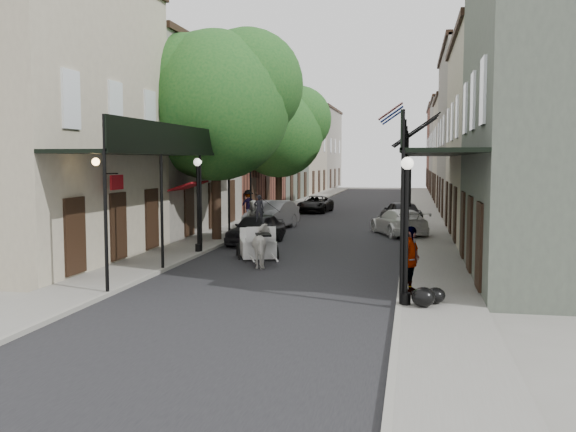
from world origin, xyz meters
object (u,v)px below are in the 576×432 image
at_px(lamppost_right_near, 406,228).
at_px(lamppost_right_far, 410,191).
at_px(pedestrian_sidewalk_right, 410,260).
at_px(car_right_near, 399,222).
at_px(carriage, 257,232).
at_px(pedestrian_walking, 254,218).
at_px(horse, 264,246).
at_px(car_right_far, 401,213).
at_px(pedestrian_sidewalk_left, 248,204).
at_px(car_left_far, 315,204).
at_px(tree_near, 225,100).
at_px(car_left_near, 256,229).
at_px(lamppost_left, 198,203).
at_px(tree_far, 285,129).
at_px(car_left_mid, 272,215).

xyz_separation_m(lamppost_right_near, lamppost_right_far, (0.00, 20.00, 0.00)).
relative_size(pedestrian_sidewalk_right, car_right_near, 0.40).
relative_size(carriage, pedestrian_walking, 1.40).
bearing_deg(horse, lamppost_right_near, 111.92).
bearing_deg(pedestrian_walking, car_right_far, 54.10).
relative_size(pedestrian_sidewalk_left, car_left_far, 0.42).
bearing_deg(car_left_far, carriage, -83.18).
bearing_deg(tree_near, car_right_far, 48.90).
bearing_deg(pedestrian_sidewalk_right, car_left_near, 57.71).
height_order(lamppost_left, car_left_far, lamppost_left).
distance_m(tree_near, car_left_near, 6.05).
height_order(horse, car_left_near, horse).
xyz_separation_m(carriage, car_left_near, (-0.94, 3.71, -0.28)).
bearing_deg(horse, car_right_far, -125.77).
height_order(tree_far, pedestrian_sidewalk_left, tree_far).
bearing_deg(lamppost_right_far, horse, -109.11).
relative_size(horse, pedestrian_sidewalk_right, 0.95).
height_order(horse, car_right_far, horse).
height_order(lamppost_left, car_left_near, lamppost_left).
bearing_deg(car_left_mid, car_left_far, 95.17).
bearing_deg(tree_far, tree_near, -89.81).
distance_m(lamppost_right_near, lamppost_left, 11.46).
height_order(tree_near, car_right_near, tree_near).
bearing_deg(horse, tree_far, -100.35).
bearing_deg(tree_far, car_right_near, -52.37).
relative_size(car_left_near, car_left_far, 0.94).
bearing_deg(pedestrian_walking, lamppost_left, -85.62).
height_order(tree_near, pedestrian_walking, tree_near).
bearing_deg(tree_far, car_right_far, -32.83).
distance_m(pedestrian_walking, car_left_mid, 3.21).
distance_m(lamppost_left, pedestrian_sidewalk_right, 10.68).
xyz_separation_m(tree_near, pedestrian_walking, (0.77, 2.21, -5.60)).
height_order(tree_far, lamppost_right_far, tree_far).
relative_size(horse, carriage, 0.71).
relative_size(lamppost_right_far, pedestrian_walking, 2.09).
xyz_separation_m(car_left_near, car_left_far, (0.00, 17.72, -0.09)).
relative_size(car_left_near, car_right_far, 0.94).
xyz_separation_m(tree_far, pedestrian_walking, (0.81, -11.79, -4.95)).
relative_size(lamppost_right_far, car_left_far, 0.87).
relative_size(tree_far, pedestrian_sidewalk_right, 4.66).
height_order(lamppost_right_near, car_left_near, lamppost_right_near).
distance_m(carriage, car_right_near, 9.75).
height_order(car_left_near, car_right_near, car_left_near).
distance_m(lamppost_right_near, pedestrian_walking, 16.28).
relative_size(carriage, car_right_far, 0.58).
height_order(tree_far, lamppost_right_near, tree_far).
height_order(lamppost_right_near, pedestrian_walking, lamppost_right_near).
xyz_separation_m(tree_far, pedestrian_sidewalk_right, (8.45, -24.83, -4.79)).
bearing_deg(carriage, car_right_near, 37.69).
height_order(horse, car_right_near, horse).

